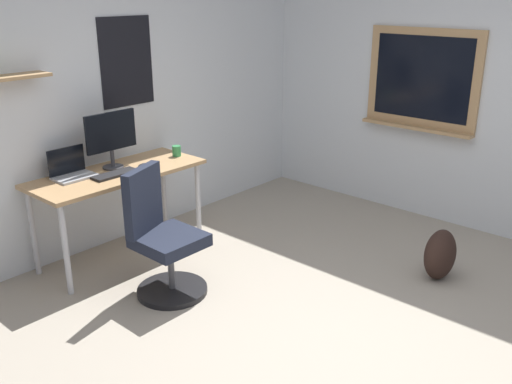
{
  "coord_description": "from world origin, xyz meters",
  "views": [
    {
      "loc": [
        -2.59,
        -1.63,
        2.14
      ],
      "look_at": [
        0.05,
        0.73,
        0.85
      ],
      "focal_mm": 39.51,
      "sensor_mm": 36.0,
      "label": 1
    }
  ],
  "objects": [
    {
      "name": "keyboard",
      "position": [
        -0.18,
        2.0,
        0.76
      ],
      "size": [
        0.37,
        0.13,
        0.02
      ],
      "primitive_type": "cube",
      "color": "black",
      "rests_on": "desk"
    },
    {
      "name": "coffee_mug",
      "position": [
        0.5,
        2.05,
        0.79
      ],
      "size": [
        0.08,
        0.08,
        0.09
      ],
      "primitive_type": "cylinder",
      "color": "#338C4C",
      "rests_on": "desk"
    },
    {
      "name": "backpack",
      "position": [
        1.27,
        -0.09,
        0.2
      ],
      "size": [
        0.32,
        0.22,
        0.4
      ],
      "primitive_type": "ellipsoid",
      "color": "black",
      "rests_on": "ground"
    },
    {
      "name": "monitor_primary",
      "position": [
        -0.08,
        2.17,
        1.02
      ],
      "size": [
        0.46,
        0.17,
        0.46
      ],
      "color": "#38383D",
      "rests_on": "desk"
    },
    {
      "name": "ground_plane",
      "position": [
        0.0,
        0.0,
        0.0
      ],
      "size": [
        5.2,
        5.2,
        0.0
      ],
      "primitive_type": "plane",
      "color": "#9E9384",
      "rests_on": "ground"
    },
    {
      "name": "wall_back",
      "position": [
        -0.01,
        2.45,
        1.3
      ],
      "size": [
        5.0,
        0.3,
        2.6
      ],
      "color": "silver",
      "rests_on": "ground"
    },
    {
      "name": "office_chair",
      "position": [
        -0.28,
        1.35,
        0.41
      ],
      "size": [
        0.53,
        0.55,
        0.95
      ],
      "color": "black",
      "rests_on": "ground"
    },
    {
      "name": "desk",
      "position": [
        -0.11,
        2.07,
        0.67
      ],
      "size": [
        1.42,
        0.59,
        0.75
      ],
      "color": "tan",
      "rests_on": "ground"
    },
    {
      "name": "laptop",
      "position": [
        -0.43,
        2.22,
        0.8
      ],
      "size": [
        0.31,
        0.21,
        0.23
      ],
      "color": "#ADAFB5",
      "rests_on": "desk"
    },
    {
      "name": "wall_right",
      "position": [
        2.45,
        0.03,
        1.3
      ],
      "size": [
        0.22,
        5.0,
        2.6
      ],
      "color": "silver",
      "rests_on": "ground"
    },
    {
      "name": "computer_mouse",
      "position": [
        0.1,
        2.0,
        0.76
      ],
      "size": [
        0.1,
        0.06,
        0.03
      ],
      "primitive_type": "ellipsoid",
      "color": "#262628",
      "rests_on": "desk"
    }
  ]
}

